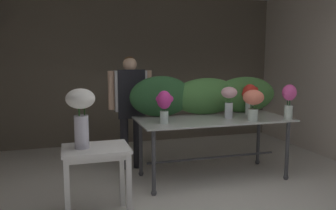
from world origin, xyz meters
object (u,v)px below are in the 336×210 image
(side_table_white, at_px, (96,159))
(vase_scarlet_peonies, at_px, (250,96))
(display_table_glass, at_px, (213,127))
(vase_blush_hydrangea, at_px, (229,98))
(vase_white_roses_tall, at_px, (81,112))
(vase_magenta_lilies, at_px, (164,104))
(vase_fuchsia_roses, at_px, (289,98))
(vase_coral_ranunculus, at_px, (253,101))
(florist, at_px, (130,100))

(side_table_white, xyz_separation_m, vase_scarlet_peonies, (2.25, 0.93, 0.45))
(display_table_glass, distance_m, vase_blush_hydrangea, 0.44)
(display_table_glass, relative_size, vase_white_roses_tall, 3.46)
(vase_magenta_lilies, distance_m, vase_fuchsia_roses, 1.65)
(vase_coral_ranunculus, bearing_deg, florist, 143.69)
(vase_fuchsia_roses, xyz_separation_m, vase_coral_ranunculus, (-0.50, 0.04, -0.02))
(florist, distance_m, vase_fuchsia_roses, 2.18)
(vase_white_roses_tall, bearing_deg, side_table_white, 0.01)
(florist, distance_m, vase_white_roses_tall, 1.66)
(vase_magenta_lilies, height_order, vase_coral_ranunculus, vase_magenta_lilies)
(vase_magenta_lilies, bearing_deg, vase_white_roses_tall, -148.82)
(display_table_glass, relative_size, vase_scarlet_peonies, 4.73)
(display_table_glass, relative_size, florist, 1.24)
(florist, bearing_deg, vase_white_roses_tall, -117.20)
(vase_blush_hydrangea, relative_size, vase_fuchsia_roses, 0.92)
(vase_coral_ranunculus, bearing_deg, display_table_glass, 143.18)
(vase_scarlet_peonies, height_order, vase_white_roses_tall, vase_white_roses_tall)
(florist, xyz_separation_m, vase_blush_hydrangea, (1.19, -0.77, 0.07))
(vase_fuchsia_roses, height_order, vase_scarlet_peonies, vase_fuchsia_roses)
(florist, xyz_separation_m, vase_coral_ranunculus, (1.40, -1.03, 0.06))
(display_table_glass, relative_size, side_table_white, 2.73)
(side_table_white, height_order, vase_white_roses_tall, vase_white_roses_tall)
(display_table_glass, bearing_deg, vase_coral_ranunculus, -36.82)
(display_table_glass, distance_m, vase_scarlet_peonies, 0.76)
(side_table_white, bearing_deg, vase_blush_hydrangea, 21.39)
(vase_scarlet_peonies, xyz_separation_m, vase_white_roses_tall, (-2.38, -0.93, 0.03))
(florist, xyz_separation_m, vase_fuchsia_roses, (1.90, -1.06, 0.08))
(vase_coral_ranunculus, bearing_deg, vase_magenta_lilies, 171.68)
(display_table_glass, bearing_deg, vase_blush_hydrangea, -13.39)
(vase_fuchsia_roses, bearing_deg, vase_magenta_lilies, 172.91)
(florist, bearing_deg, vase_blush_hydrangea, -32.82)
(vase_blush_hydrangea, bearing_deg, vase_magenta_lilies, -174.23)
(vase_magenta_lilies, distance_m, vase_white_roses_tall, 1.19)
(vase_coral_ranunculus, bearing_deg, vase_scarlet_peonies, 64.52)
(florist, height_order, vase_white_roses_tall, florist)
(vase_coral_ranunculus, bearing_deg, vase_blush_hydrangea, 128.72)
(vase_blush_hydrangea, distance_m, vase_fuchsia_roses, 0.77)
(vase_blush_hydrangea, bearing_deg, vase_fuchsia_roses, -22.66)
(vase_magenta_lilies, bearing_deg, display_table_glass, 11.11)
(side_table_white, height_order, vase_coral_ranunculus, vase_coral_ranunculus)
(side_table_white, bearing_deg, vase_white_roses_tall, -179.99)
(display_table_glass, xyz_separation_m, side_table_white, (-1.61, -0.76, -0.07))
(display_table_glass, height_order, florist, florist)
(display_table_glass, xyz_separation_m, vase_fuchsia_roses, (0.92, -0.35, 0.40))
(side_table_white, xyz_separation_m, vase_coral_ranunculus, (2.02, 0.45, 0.45))
(florist, relative_size, vase_coral_ranunculus, 4.10)
(display_table_glass, relative_size, vase_fuchsia_roses, 4.43)
(vase_magenta_lilies, xyz_separation_m, vase_scarlet_peonies, (1.36, 0.31, 0.02))
(display_table_glass, bearing_deg, vase_scarlet_peonies, 14.72)
(vase_fuchsia_roses, distance_m, vase_white_roses_tall, 2.69)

